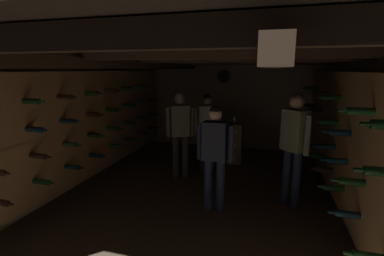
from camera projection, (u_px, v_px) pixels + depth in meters
ground_plane at (201, 197)px, 4.66m from camera, size 8.40×8.40×0.00m
room_shell at (205, 110)px, 4.62m from camera, size 4.72×6.52×2.41m
wine_crate_stack at (230, 143)px, 6.33m from camera, size 0.52×0.35×0.90m
display_bottle at (234, 118)px, 6.20m from camera, size 0.08×0.08×0.35m
person_host_center at (215, 149)px, 4.05m from camera, size 0.54×0.23×1.58m
person_guest_rear_center at (207, 125)px, 5.74m from camera, size 0.52×0.39×1.59m
person_guest_mid_right at (294, 138)px, 4.19m from camera, size 0.40×0.41×1.75m
person_guest_far_left at (180, 127)px, 5.35m from camera, size 0.50×0.42×1.66m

